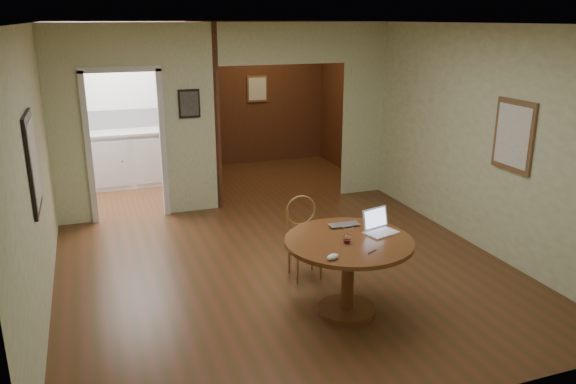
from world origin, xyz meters
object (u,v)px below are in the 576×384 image
object	(u,v)px
dining_table	(348,259)
chair	(303,232)
closed_laptop	(346,227)
open_laptop	(378,225)

from	to	relation	value
dining_table	chair	xyz separation A→B (m)	(-0.09, 0.94, -0.06)
dining_table	closed_laptop	bearing A→B (deg)	69.70
dining_table	closed_laptop	xyz separation A→B (m)	(0.11, 0.29, 0.21)
chair	open_laptop	xyz separation A→B (m)	(0.46, -0.84, 0.32)
dining_table	open_laptop	world-z (taller)	open_laptop
chair	closed_laptop	world-z (taller)	chair
closed_laptop	dining_table	bearing A→B (deg)	-107.90
dining_table	open_laptop	xyz separation A→B (m)	(0.36, 0.10, 0.26)
dining_table	open_laptop	distance (m)	0.45
dining_table	chair	distance (m)	0.94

